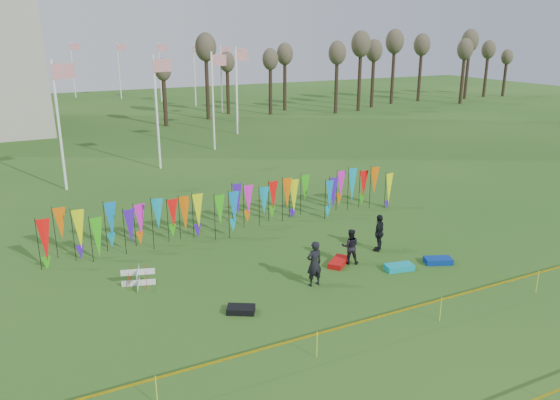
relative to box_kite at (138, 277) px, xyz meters
name	(u,v)px	position (x,y,z in m)	size (l,w,h in m)	color
ground	(334,313)	(5.74, -5.26, -0.37)	(160.00, 160.00, 0.00)	#1E4914
banner_row	(240,204)	(6.02, 4.03, 0.99)	(18.64, 0.64, 2.24)	black
caution_tape_near	(364,322)	(5.52, -7.38, 0.41)	(26.00, 0.02, 0.90)	yellow
tree_line	(366,59)	(37.74, 38.74, 5.80)	(53.92, 1.92, 7.84)	#35261A
box_kite	(138,277)	(0.00, 0.00, 0.00)	(0.67, 0.67, 0.74)	red
person_left	(314,264)	(6.22, -3.02, 0.56)	(0.68, 0.50, 1.86)	black
person_mid	(350,246)	(8.67, -1.86, 0.41)	(0.76, 0.47, 1.57)	black
person_right	(379,233)	(10.64, -1.26, 0.50)	(1.02, 0.58, 1.74)	black
kite_bag_turquoise	(399,267)	(10.16, -3.37, -0.25)	(1.19, 0.59, 0.24)	#0CA4B6
kite_bag_blue	(438,261)	(12.09, -3.58, -0.25)	(1.15, 0.60, 0.24)	navy
kite_bag_red	(339,262)	(8.16, -1.77, -0.26)	(1.25, 0.57, 0.23)	red
kite_bag_black	(241,310)	(2.79, -3.75, -0.26)	(0.99, 0.57, 0.23)	black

